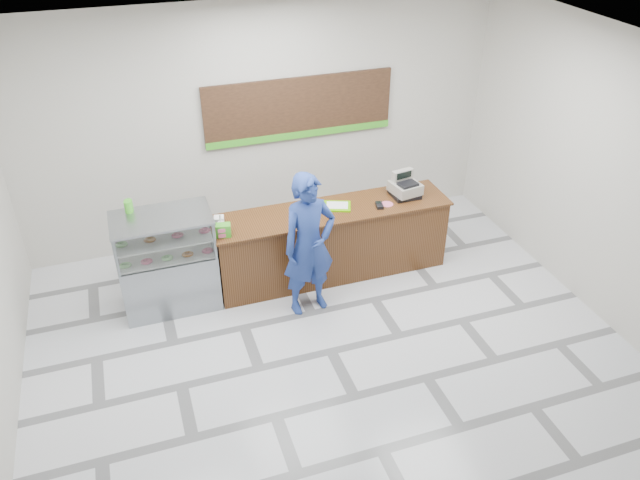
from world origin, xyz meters
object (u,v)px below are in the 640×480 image
object	(u,v)px
cash_register	(405,187)
customer	(309,245)
display_case	(167,261)
sales_counter	(331,242)
serving_tray	(336,206)

from	to	relation	value
cash_register	customer	xyz separation A→B (m)	(-1.61, -0.68, -0.20)
cash_register	display_case	bearing A→B (deg)	171.15
sales_counter	display_case	world-z (taller)	display_case
sales_counter	serving_tray	distance (m)	0.53
customer	serving_tray	bearing A→B (deg)	40.56
serving_tray	customer	xyz separation A→B (m)	(-0.60, -0.68, -0.08)
display_case	customer	size ratio (longest dim) A/B	0.69
sales_counter	customer	xyz separation A→B (m)	(-0.53, -0.64, 0.45)
sales_counter	serving_tray	xyz separation A→B (m)	(0.07, 0.05, 0.52)
cash_register	serving_tray	bearing A→B (deg)	170.34
sales_counter	display_case	bearing A→B (deg)	-179.99
serving_tray	customer	bearing A→B (deg)	-110.27
serving_tray	customer	size ratio (longest dim) A/B	0.25
customer	display_case	bearing A→B (deg)	151.20
display_case	customer	bearing A→B (deg)	-20.60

